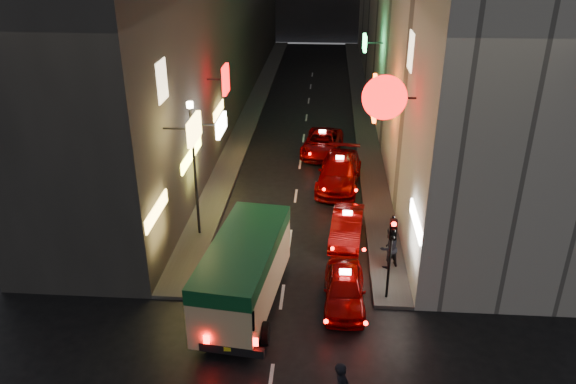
% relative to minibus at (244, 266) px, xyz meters
% --- Properties ---
extents(sidewalk_left, '(1.50, 52.00, 0.15)m').
position_rel_minibus_xyz_m(sidewalk_left, '(-2.91, 26.11, -1.66)').
color(sidewalk_left, '#43413E').
rests_on(sidewalk_left, ground).
extents(sidewalk_right, '(1.50, 52.00, 0.15)m').
position_rel_minibus_xyz_m(sidewalk_right, '(5.59, 26.11, -1.66)').
color(sidewalk_right, '#43413E').
rests_on(sidewalk_right, ground).
extents(minibus, '(2.97, 6.61, 2.74)m').
position_rel_minibus_xyz_m(minibus, '(0.00, 0.00, 0.00)').
color(minibus, '#D2B783').
rests_on(minibus, ground).
extents(taxi_near, '(1.97, 4.79, 1.69)m').
position_rel_minibus_xyz_m(taxi_near, '(3.71, 0.41, -0.97)').
color(taxi_near, '#7D0202').
rests_on(taxi_near, ground).
extents(taxi_second, '(2.40, 4.87, 1.66)m').
position_rel_minibus_xyz_m(taxi_second, '(3.92, 5.21, -0.98)').
color(taxi_second, '#7D0202').
rests_on(taxi_second, ground).
extents(taxi_third, '(3.00, 5.99, 2.00)m').
position_rel_minibus_xyz_m(taxi_third, '(3.63, 11.15, -0.82)').
color(taxi_third, '#7D0202').
rests_on(taxi_third, ground).
extents(taxi_far, '(2.66, 5.20, 1.75)m').
position_rel_minibus_xyz_m(taxi_far, '(2.62, 15.95, -0.94)').
color(taxi_far, '#7D0202').
rests_on(taxi_far, ground).
extents(pedestrian_sidewalk, '(0.90, 0.81, 2.03)m').
position_rel_minibus_xyz_m(pedestrian_sidewalk, '(5.57, 2.84, -0.57)').
color(pedestrian_sidewalk, black).
rests_on(pedestrian_sidewalk, sidewalk_right).
extents(traffic_light, '(0.26, 0.43, 3.50)m').
position_rel_minibus_xyz_m(traffic_light, '(5.34, 0.58, 0.95)').
color(traffic_light, black).
rests_on(traffic_light, sidewalk_right).
extents(lamp_post, '(0.28, 0.28, 6.22)m').
position_rel_minibus_xyz_m(lamp_post, '(-2.86, 5.11, 1.99)').
color(lamp_post, black).
rests_on(lamp_post, sidewalk_left).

